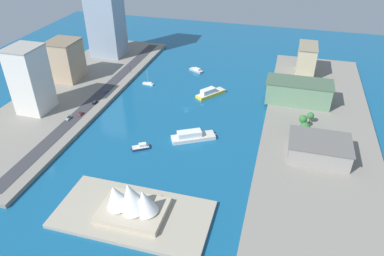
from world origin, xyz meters
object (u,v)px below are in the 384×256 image
(pickup_red, at_px, (81,113))
(traffic_light_waterfront, at_px, (130,68))
(patrol_launch_navy, at_px, (141,147))
(ferry_white_commuter, at_px, (192,136))
(tower_tall_glass, at_px, (104,10))
(yacht_sleek_gray, at_px, (196,70))
(carpark_squat_concrete, at_px, (319,148))
(sedan_silver, at_px, (69,118))
(hatchback_blue, at_px, (106,91))
(office_block_beige, at_px, (306,60))
(hotel_broad_white, at_px, (30,80))
(sailboat_small_white, at_px, (148,84))
(terminal_long_green, at_px, (298,92))
(suv_black, at_px, (95,102))
(apartment_midrise_tan, at_px, (66,60))
(opera_landmark, at_px, (131,201))
(ferry_yellow_fast, at_px, (210,93))

(pickup_red, height_order, traffic_light_waterfront, traffic_light_waterfront)
(patrol_launch_navy, distance_m, traffic_light_waterfront, 110.00)
(traffic_light_waterfront, bearing_deg, ferry_white_commuter, 133.98)
(tower_tall_glass, bearing_deg, yacht_sleek_gray, 172.41)
(carpark_squat_concrete, bearing_deg, sedan_silver, 0.50)
(yacht_sleek_gray, xyz_separation_m, hatchback_blue, (55.49, 62.41, 2.16))
(tower_tall_glass, xyz_separation_m, office_block_beige, (-180.43, -1.71, -29.19))
(yacht_sleek_gray, height_order, traffic_light_waterfront, traffic_light_waterfront)
(carpark_squat_concrete, bearing_deg, pickup_red, -2.19)
(yacht_sleek_gray, xyz_separation_m, hotel_broad_white, (89.53, 99.82, 24.16))
(sailboat_small_white, relative_size, hatchback_blue, 2.68)
(terminal_long_green, bearing_deg, suv_black, 16.47)
(patrol_launch_navy, xyz_separation_m, sailboat_small_white, (28.63, -85.41, -0.32))
(office_block_beige, bearing_deg, tower_tall_glass, 0.54)
(carpark_squat_concrete, bearing_deg, apartment_midrise_tan, -16.18)
(hotel_broad_white, bearing_deg, hatchback_blue, -132.29)
(sailboat_small_white, relative_size, traffic_light_waterfront, 1.84)
(patrol_launch_navy, height_order, apartment_midrise_tan, apartment_midrise_tan)
(yacht_sleek_gray, bearing_deg, apartment_midrise_tan, 25.96)
(carpark_squat_concrete, relative_size, tower_tall_glass, 0.41)
(sailboat_small_white, relative_size, opera_landmark, 0.38)
(carpark_squat_concrete, height_order, pickup_red, carpark_squat_concrete)
(apartment_midrise_tan, relative_size, hotel_broad_white, 0.70)
(yacht_sleek_gray, relative_size, traffic_light_waterfront, 2.15)
(apartment_midrise_tan, height_order, opera_landmark, apartment_midrise_tan)
(hotel_broad_white, xyz_separation_m, opera_landmark, (-104.38, 73.99, -16.10))
(carpark_squat_concrete, relative_size, suv_black, 6.62)
(terminal_long_green, height_order, opera_landmark, opera_landmark)
(ferry_white_commuter, height_order, hatchback_blue, ferry_white_commuter)
(hotel_broad_white, bearing_deg, pickup_red, -177.96)
(pickup_red, bearing_deg, ferry_white_commuter, 176.53)
(sedan_silver, xyz_separation_m, traffic_light_waterfront, (-8.91, -82.31, 3.34))
(terminal_long_green, xyz_separation_m, carpark_squat_concrete, (-13.50, 65.35, -2.62))
(suv_black, height_order, opera_landmark, opera_landmark)
(sedan_silver, bearing_deg, office_block_beige, -141.87)
(ferry_white_commuter, height_order, sedan_silver, ferry_white_commuter)
(tower_tall_glass, xyz_separation_m, sedan_silver, (-28.07, 117.90, -41.00))
(traffic_light_waterfront, bearing_deg, pickup_red, 86.73)
(tower_tall_glass, distance_m, opera_landmark, 215.64)
(sailboat_small_white, distance_m, sedan_silver, 75.97)
(sailboat_small_white, relative_size, carpark_squat_concrete, 0.35)
(sedan_silver, bearing_deg, apartment_midrise_tan, -58.39)
(opera_landmark, bearing_deg, hatchback_blue, -57.73)
(suv_black, bearing_deg, ferry_white_commuter, 164.41)
(ferry_yellow_fast, bearing_deg, suv_black, 27.09)
(carpark_squat_concrete, bearing_deg, hatchback_blue, -15.15)
(yacht_sleek_gray, bearing_deg, patrol_launch_navy, 88.90)
(tower_tall_glass, relative_size, traffic_light_waterfront, 12.91)
(hotel_broad_white, relative_size, carpark_squat_concrete, 1.33)
(apartment_midrise_tan, xyz_separation_m, office_block_beige, (-188.53, -60.85, -3.28))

